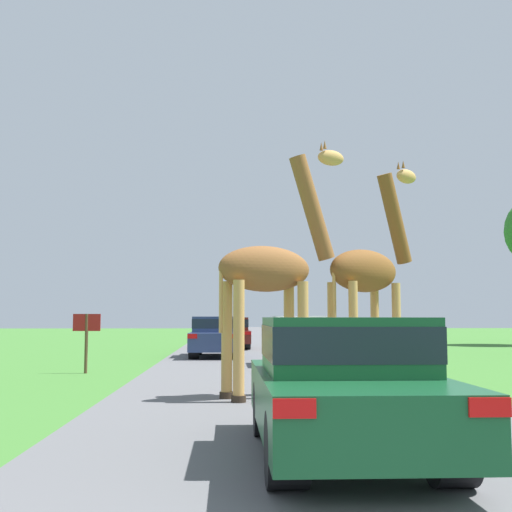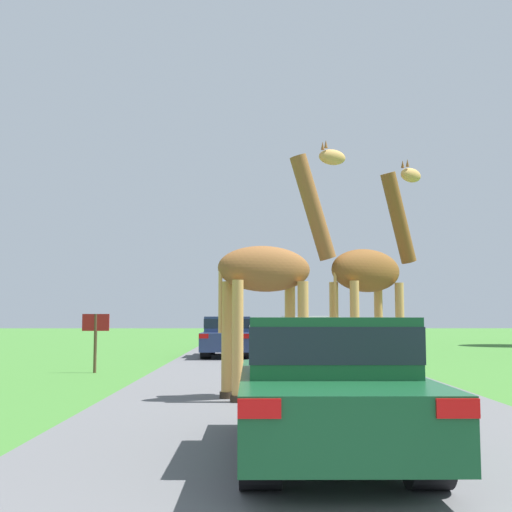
{
  "view_description": "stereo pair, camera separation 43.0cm",
  "coord_description": "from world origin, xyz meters",
  "px_view_note": "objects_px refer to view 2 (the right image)",
  "views": [
    {
      "loc": [
        -1.24,
        -1.26,
        1.44
      ],
      "look_at": [
        -0.72,
        10.25,
        2.54
      ],
      "focal_mm": 45.0,
      "sensor_mm": 36.0,
      "label": 1
    },
    {
      "loc": [
        -0.81,
        -1.27,
        1.44
      ],
      "look_at": [
        -0.72,
        10.25,
        2.54
      ],
      "focal_mm": 45.0,
      "sensor_mm": 36.0,
      "label": 2
    }
  ],
  "objects_px": {
    "car_queue_right": "(310,339)",
    "sign_post": "(96,332)",
    "car_lead_maroon": "(326,383)",
    "car_queue_left": "(245,332)",
    "giraffe_companion": "(372,274)",
    "car_far_ahead": "(228,336)",
    "giraffe_near_road": "(273,274)"
  },
  "relations": [
    {
      "from": "sign_post",
      "to": "car_queue_left",
      "type": "bearing_deg",
      "value": 73.9
    },
    {
      "from": "car_queue_left",
      "to": "sign_post",
      "type": "bearing_deg",
      "value": -106.1
    },
    {
      "from": "car_queue_left",
      "to": "car_lead_maroon",
      "type": "bearing_deg",
      "value": -87.32
    },
    {
      "from": "car_queue_left",
      "to": "giraffe_companion",
      "type": "bearing_deg",
      "value": -81.18
    },
    {
      "from": "sign_post",
      "to": "giraffe_near_road",
      "type": "bearing_deg",
      "value": -49.56
    },
    {
      "from": "giraffe_near_road",
      "to": "giraffe_companion",
      "type": "xyz_separation_m",
      "value": [
        1.98,
        0.96,
        0.08
      ]
    },
    {
      "from": "giraffe_near_road",
      "to": "car_queue_right",
      "type": "distance_m",
      "value": 7.93
    },
    {
      "from": "giraffe_companion",
      "to": "car_far_ahead",
      "type": "bearing_deg",
      "value": 161.9
    },
    {
      "from": "giraffe_near_road",
      "to": "giraffe_companion",
      "type": "bearing_deg",
      "value": 94.55
    },
    {
      "from": "car_far_ahead",
      "to": "car_queue_left",
      "type": "bearing_deg",
      "value": 85.0
    },
    {
      "from": "car_queue_left",
      "to": "sign_post",
      "type": "xyz_separation_m",
      "value": [
        -3.75,
        -12.98,
        0.31
      ]
    },
    {
      "from": "giraffe_companion",
      "to": "car_queue_left",
      "type": "relative_size",
      "value": 1.12
    },
    {
      "from": "giraffe_companion",
      "to": "car_queue_right",
      "type": "xyz_separation_m",
      "value": [
        -0.63,
        6.72,
        -1.5
      ]
    },
    {
      "from": "car_queue_right",
      "to": "car_far_ahead",
      "type": "relative_size",
      "value": 1.18
    },
    {
      "from": "car_queue_left",
      "to": "car_far_ahead",
      "type": "bearing_deg",
      "value": -95.0
    },
    {
      "from": "car_queue_right",
      "to": "sign_post",
      "type": "height_order",
      "value": "sign_post"
    },
    {
      "from": "giraffe_companion",
      "to": "sign_post",
      "type": "bearing_deg",
      "value": -157.95
    },
    {
      "from": "giraffe_companion",
      "to": "car_queue_right",
      "type": "height_order",
      "value": "giraffe_companion"
    },
    {
      "from": "car_lead_maroon",
      "to": "sign_post",
      "type": "height_order",
      "value": "sign_post"
    },
    {
      "from": "car_far_ahead",
      "to": "car_queue_right",
      "type": "bearing_deg",
      "value": -58.6
    },
    {
      "from": "car_lead_maroon",
      "to": "giraffe_near_road",
      "type": "bearing_deg",
      "value": 94.52
    },
    {
      "from": "car_lead_maroon",
      "to": "car_far_ahead",
      "type": "xyz_separation_m",
      "value": [
        -1.62,
        16.77,
        0.0
      ]
    },
    {
      "from": "car_lead_maroon",
      "to": "car_queue_left",
      "type": "xyz_separation_m",
      "value": [
        -1.08,
        23.03,
        -0.01
      ]
    },
    {
      "from": "car_lead_maroon",
      "to": "giraffe_companion",
      "type": "bearing_deg",
      "value": 74.63
    },
    {
      "from": "car_lead_maroon",
      "to": "car_queue_right",
      "type": "bearing_deg",
      "value": 85.58
    },
    {
      "from": "giraffe_companion",
      "to": "car_lead_maroon",
      "type": "height_order",
      "value": "giraffe_companion"
    },
    {
      "from": "car_lead_maroon",
      "to": "car_queue_left",
      "type": "relative_size",
      "value": 0.97
    },
    {
      "from": "car_lead_maroon",
      "to": "car_queue_right",
      "type": "distance_m",
      "value": 12.56
    },
    {
      "from": "car_queue_left",
      "to": "sign_post",
      "type": "relative_size",
      "value": 2.76
    },
    {
      "from": "giraffe_near_road",
      "to": "car_lead_maroon",
      "type": "xyz_separation_m",
      "value": [
        0.38,
        -4.84,
        -1.45
      ]
    },
    {
      "from": "giraffe_near_road",
      "to": "car_queue_left",
      "type": "xyz_separation_m",
      "value": [
        -0.69,
        18.19,
        -1.46
      ]
    },
    {
      "from": "car_lead_maroon",
      "to": "car_queue_right",
      "type": "xyz_separation_m",
      "value": [
        0.97,
        12.52,
        0.02
      ]
    }
  ]
}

